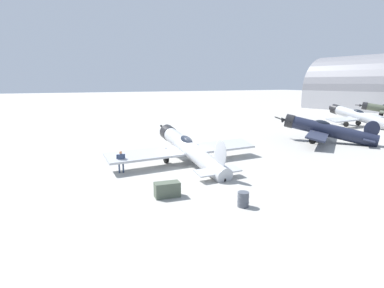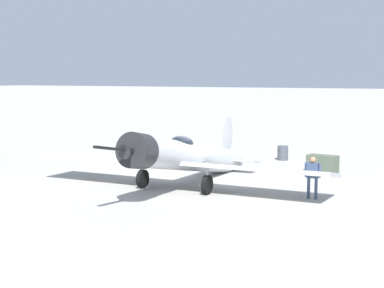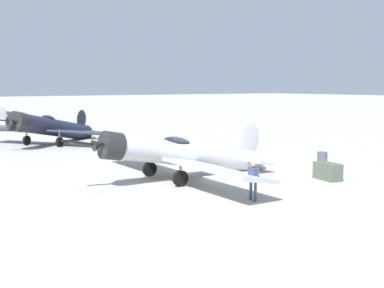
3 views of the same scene
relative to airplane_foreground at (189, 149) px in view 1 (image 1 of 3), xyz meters
name	(u,v)px [view 1 (image 1 of 3)]	position (x,y,z in m)	size (l,w,h in m)	color
ground_plane	(192,166)	(-0.54, -0.01, -1.27)	(400.00, 400.00, 0.00)	#A8A59E
airplane_foreground	(189,149)	(0.00, 0.00, 0.00)	(11.96, 13.19, 3.19)	#B7BABF
airplane_mid_apron	(326,130)	(1.50, -17.98, 0.13)	(10.07, 10.37, 3.24)	#1E2338
airplane_far_line	(361,117)	(7.46, -32.87, 0.25)	(12.19, 12.76, 3.43)	#B7BABF
ground_crew_mechanic	(121,160)	(0.10, 5.59, -0.26)	(0.24, 0.65, 1.67)	#384766
equipment_crate	(167,190)	(-6.04, 4.50, -0.83)	(0.94, 1.56, 0.89)	#4C5647
fuel_drum	(243,199)	(-9.29, 1.42, -0.86)	(0.65, 0.65, 0.82)	#474C56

